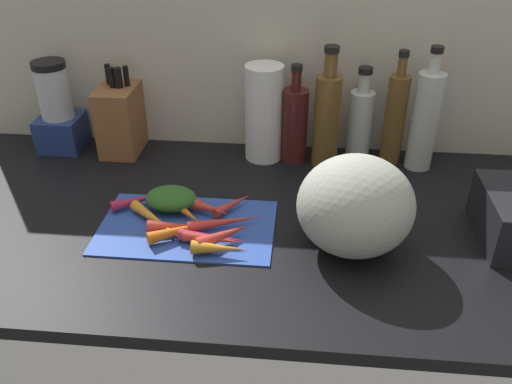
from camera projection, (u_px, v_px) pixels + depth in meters
The scene contains 25 objects.
ground_plane at pixel (249, 220), 126.07cm from camera, with size 170.00×80.00×3.00cm, color black.
wall_back at pixel (263, 41), 142.29cm from camera, with size 170.00×3.00×60.00cm, color beige.
cutting_board at pixel (187, 226), 120.54cm from camera, with size 39.39×24.64×0.80cm, color #2D51B7.
carrot_0 at pixel (172, 226), 117.55cm from camera, with size 2.76×2.76×10.90cm, color red.
carrot_1 at pixel (139, 200), 126.82cm from camera, with size 2.61×2.61×13.10cm, color #B2264C.
carrot_2 at pixel (213, 239), 113.69cm from camera, with size 2.43×2.43×12.96cm, color red.
carrot_3 at pixel (225, 222), 119.03cm from camera, with size 2.58×2.58×16.99cm, color red.
carrot_4 at pixel (218, 248), 110.50cm from camera, with size 3.00×3.00×11.09cm, color orange.
carrot_5 at pixel (184, 210), 122.58cm from camera, with size 3.03×3.03×13.97cm, color orange.
carrot_6 at pixel (207, 208), 123.31cm from camera, with size 3.27×3.27×11.23cm, color red.
carrot_7 at pixel (224, 235), 114.22cm from camera, with size 3.28×3.28×13.06cm, color red.
carrot_8 at pixel (212, 238), 114.07cm from camera, with size 2.51×2.51×14.55cm, color #B2264C.
carrot_9 at pixel (233, 204), 125.50cm from camera, with size 2.41×2.41×11.33cm, color red.
carrot_10 at pixel (156, 221), 119.52cm from camera, with size 2.50×2.50×17.74cm, color orange.
carrot_11 at pixel (183, 229), 116.38cm from camera, with size 2.80×2.80×15.88cm, color orange.
carrot_greens_pile at pixel (171, 199), 125.00cm from camera, with size 12.04×9.26×5.09cm, color #2D6023.
winter_squash at pixel (355, 206), 108.72cm from camera, with size 24.05×22.02×21.44cm, color #B2B7A8.
knife_block at pixel (121, 118), 149.03cm from camera, with size 10.17×15.63×24.32cm.
blender_appliance at pixel (58, 112), 149.55cm from camera, with size 11.86×11.86×25.49cm.
paper_towel_roll at pixel (264, 113), 143.38cm from camera, with size 10.23×10.23×26.27cm, color white.
bottle_0 at pixel (295, 124), 143.23cm from camera, with size 7.05×7.05×27.04cm.
bottle_1 at pixel (327, 118), 139.66cm from camera, with size 6.91×6.91×32.53cm.
bottle_2 at pixel (360, 122), 144.59cm from camera, with size 6.59×6.59×25.85cm.
bottle_3 at pixel (395, 118), 141.10cm from camera, with size 5.60×5.60×31.03cm.
bottle_4 at pixel (425, 120), 138.35cm from camera, with size 6.98×6.98×32.88cm.
Camera 1 is at (11.68, -103.42, 69.97)cm, focal length 37.46 mm.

